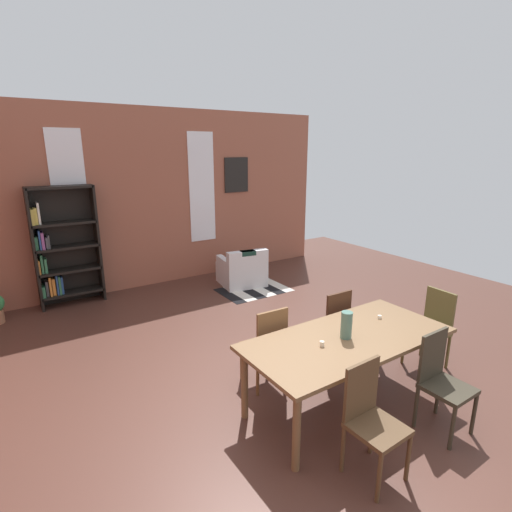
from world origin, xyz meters
The scene contains 17 objects.
ground_plane centered at (0.00, 0.00, 0.00)m, with size 11.86×11.86×0.00m, color #512F25.
back_wall_brick centered at (0.00, 4.62, 1.67)m, with size 7.99×0.12×3.34m, color #9F5A44.
window_pane_0 centered at (-1.22, 4.55, 1.84)m, with size 0.55×0.02×2.17m, color white.
window_pane_1 centered at (1.22, 4.55, 1.84)m, with size 0.55×0.02×2.17m, color white.
dining_table centered at (0.47, -0.25, 0.70)m, with size 2.16×1.00×0.77m.
vase_on_table centered at (0.43, -0.25, 0.91)m, with size 0.11×0.11×0.27m, color #4C7266.
tealight_candle_0 centered at (1.09, -0.13, 0.79)m, with size 0.04×0.04×0.03m, color silver.
tealight_candle_1 centered at (0.12, -0.25, 0.80)m, with size 0.04×0.04×0.05m, color silver.
dining_chair_far_left centered at (-0.01, 0.48, 0.51)m, with size 0.42×0.42×0.95m.
dining_chair_far_right centered at (0.96, 0.48, 0.51)m, with size 0.41×0.41×0.95m.
dining_chair_near_left centered at (-0.01, -0.97, 0.51)m, with size 0.41×0.41×0.95m.
dining_chair_head_right centered at (1.93, -0.25, 0.51)m, with size 0.41×0.41×0.95m.
dining_chair_near_right centered at (0.96, -0.97, 0.51)m, with size 0.40×0.40×0.95m.
bookshelf_tall centered at (-1.47, 4.36, 0.99)m, with size 1.02×0.33×2.02m.
armchair_white centered at (1.56, 3.56, 0.28)m, with size 0.92×0.92×0.75m.
striped_rug centered at (1.56, 3.16, 0.00)m, with size 1.28×0.90×0.01m.
framed_picture centered at (2.03, 4.55, 2.06)m, with size 0.56×0.03×0.72m, color black.
Camera 1 is at (-2.26, -2.71, 2.58)m, focal length 27.45 mm.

